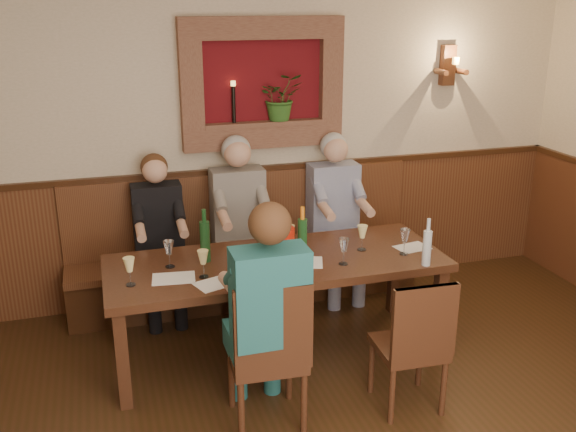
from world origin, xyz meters
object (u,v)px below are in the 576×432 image
object	(u,v)px
bench	(247,264)
person_bench_left	(161,253)
wine_bottle_green_a	(302,237)
chair_near_left	(267,381)
wine_bottle_green_b	(205,240)
water_bottle	(427,247)
chair_near_right	(408,369)
person_bench_mid	(241,239)
person_chair_front	(266,334)
person_bench_right	(336,230)
dining_table	(277,269)
spittoon_bucket	(279,245)

from	to	relation	value
bench	person_bench_left	bearing A→B (deg)	-171.98
wine_bottle_green_a	chair_near_left	bearing A→B (deg)	-121.83
wine_bottle_green_b	chair_near_left	bearing A→B (deg)	-77.31
wine_bottle_green_a	water_bottle	distance (m)	0.87
wine_bottle_green_b	chair_near_right	bearing A→B (deg)	-41.53
chair_near_left	person_bench_mid	distance (m)	1.66
person_bench_left	person_chair_front	size ratio (longest dim) A/B	0.93
chair_near_right	person_bench_right	xyz separation A→B (m)	(0.15, 1.71, 0.33)
chair_near_left	chair_near_right	world-z (taller)	chair_near_left
chair_near_left	person_bench_left	size ratio (longest dim) A/B	0.74
dining_table	wine_bottle_green_b	size ratio (longest dim) A/B	6.24
chair_near_left	person_chair_front	size ratio (longest dim) A/B	0.68
wine_bottle_green_a	wine_bottle_green_b	xyz separation A→B (m)	(-0.67, 0.14, 0.00)
water_bottle	person_bench_right	bearing A→B (deg)	98.96
person_bench_left	wine_bottle_green_b	distance (m)	0.84
bench	person_chair_front	bearing A→B (deg)	-99.39
chair_near_left	chair_near_right	bearing A→B (deg)	-2.36
person_bench_left	person_bench_mid	size ratio (longest dim) A/B	0.93
chair_near_left	water_bottle	distance (m)	1.44
person_chair_front	person_bench_mid	bearing A→B (deg)	82.52
spittoon_bucket	bench	bearing A→B (deg)	90.17
water_bottle	bench	bearing A→B (deg)	125.84
wine_bottle_green_b	water_bottle	xyz separation A→B (m)	(1.46, -0.51, -0.02)
person_bench_mid	water_bottle	bearing A→B (deg)	-49.84
person_bench_mid	wine_bottle_green_b	bearing A→B (deg)	-119.87
bench	water_bottle	size ratio (longest dim) A/B	8.80
dining_table	chair_near_left	distance (m)	0.92
person_bench_mid	wine_bottle_green_a	bearing A→B (deg)	-73.57
dining_table	person_bench_right	bearing A→B (deg)	47.26
person_bench_left	person_bench_mid	xyz separation A→B (m)	(0.66, -0.00, 0.05)
person_bench_mid	person_chair_front	world-z (taller)	same
dining_table	wine_bottle_green_b	bearing A→B (deg)	166.83
chair_near_right	person_bench_right	world-z (taller)	person_bench_right
person_bench_right	person_chair_front	bearing A→B (deg)	-123.26
person_bench_mid	person_bench_right	bearing A→B (deg)	0.05
dining_table	wine_bottle_green_b	distance (m)	0.55
chair_near_left	wine_bottle_green_b	world-z (taller)	wine_bottle_green_b
chair_near_right	person_bench_right	distance (m)	1.75
dining_table	wine_bottle_green_a	bearing A→B (deg)	-8.87
dining_table	person_chair_front	world-z (taller)	person_chair_front
wine_bottle_green_b	bench	bearing A→B (deg)	59.55
wine_bottle_green_b	person_bench_right	bearing A→B (deg)	29.83
dining_table	spittoon_bucket	bearing A→B (deg)	-86.51
chair_near_left	spittoon_bucket	xyz separation A→B (m)	(0.29, 0.73, 0.58)
person_bench_right	person_bench_left	bearing A→B (deg)	179.90
person_chair_front	wine_bottle_green_b	size ratio (longest dim) A/B	3.81
bench	chair_near_left	distance (m)	1.75
chair_near_right	wine_bottle_green_a	xyz separation A→B (m)	(-0.44, 0.84, 0.64)
bench	person_bench_left	world-z (taller)	person_bench_left
water_bottle	dining_table	bearing A→B (deg)	157.70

